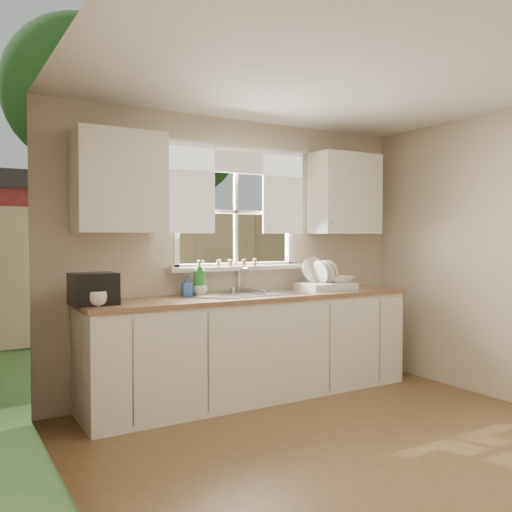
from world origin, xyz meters
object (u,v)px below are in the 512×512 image
cup (97,299)px  black_appliance (93,289)px  dish_rack (325,283)px  soap_bottle_a (200,278)px

cup → black_appliance: 0.13m
dish_rack → soap_bottle_a: 1.28m
cup → black_appliance: (0.00, 0.11, 0.06)m
dish_rack → soap_bottle_a: dish_rack is taller
cup → soap_bottle_a: bearing=37.3°
soap_bottle_a → black_appliance: size_ratio=0.94×
soap_bottle_a → dish_rack: bearing=-16.7°
dish_rack → soap_bottle_a: size_ratio=1.68×
black_appliance → dish_rack: bearing=-0.2°
cup → black_appliance: bearing=111.9°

